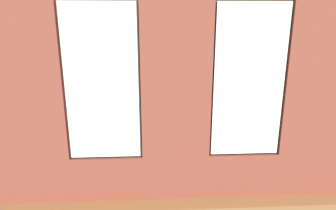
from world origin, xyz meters
The scene contains 20 objects.
ground_plane centered at (0.00, 0.00, -0.05)m, with size 7.29×5.56×0.10m, color brown.
brick_wall_with_windows centered at (0.00, 2.40, 1.43)m, with size 6.69×0.30×3.00m.
white_wall_right centered at (3.30, 0.20, 1.50)m, with size 0.10×4.56×3.00m, color silver.
couch_by_window centered at (-0.08, 1.75, 0.33)m, with size 1.83×0.87×0.80m.
couch_left centered at (-2.65, -0.08, 0.33)m, with size 0.88×1.80×0.80m.
coffee_table centered at (0.02, -0.27, 0.38)m, with size 1.54×0.75×0.43m.
cup_ceramic centered at (0.22, -0.36, 0.48)m, with size 0.08×0.08×0.10m, color #B23D38.
candle_jar centered at (0.49, -0.15, 0.48)m, with size 0.08×0.08×0.10m, color #B7333D.
table_plant_small centered at (-0.40, -0.40, 0.55)m, with size 0.14×0.14×0.22m.
remote_gray centered at (0.02, -0.27, 0.44)m, with size 0.05×0.17×0.02m, color #59595B.
media_console centered at (3.00, 0.09, 0.25)m, with size 1.06×0.42×0.50m, color black.
tv_flatscreen centered at (3.00, 0.09, 0.87)m, with size 1.09×0.20×0.73m.
papasan_chair centered at (0.29, -1.71, 0.43)m, with size 1.05×1.05×0.68m.
potted_plant_foreground_right centered at (2.70, -1.73, 0.47)m, with size 0.47×0.47×0.75m.
potted_plant_by_left_couch centered at (-2.25, -1.42, 0.47)m, with size 0.42×0.42×0.68m.
potted_plant_beside_window_right centered at (1.67, 1.86, 0.55)m, with size 0.78×0.87×1.03m.
potted_plant_corner_far_left centered at (-2.80, 1.85, 0.45)m, with size 0.46×0.46×0.67m.
potted_plant_near_tv centered at (2.45, 1.07, 0.77)m, with size 0.75×0.75×1.20m.
potted_plant_between_couches centered at (-1.44, 1.70, 0.48)m, with size 0.67×0.59×1.09m.
potted_plant_corner_near_left centered at (-2.80, -1.78, 0.65)m, with size 0.53×0.53×1.01m.
Camera 1 is at (0.35, 6.61, 2.72)m, focal length 32.00 mm.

